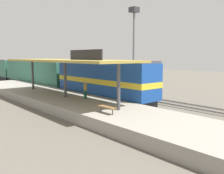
{
  "coord_description": "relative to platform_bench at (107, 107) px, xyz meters",
  "views": [
    {
      "loc": [
        -17.14,
        -21.77,
        5.01
      ],
      "look_at": [
        -1.38,
        -3.5,
        2.0
      ],
      "focal_mm": 39.42,
      "sensor_mm": 36.0,
      "label": 1
    }
  ],
  "objects": [
    {
      "name": "passenger_carriage_front",
      "position": [
        6.0,
        25.96,
        0.97
      ],
      "size": [
        2.9,
        20.0,
        4.24
      ],
      "color": "#28282D",
      "rests_on": "track_near"
    },
    {
      "name": "track_far",
      "position": [
        10.6,
        8.26,
        -1.31
      ],
      "size": [
        3.2,
        110.0,
        0.16
      ],
      "color": "#4E4941",
      "rests_on": "ground"
    },
    {
      "name": "ground_plane",
      "position": [
        8.0,
        8.26,
        -1.34
      ],
      "size": [
        120.0,
        120.0,
        0.0
      ],
      "primitive_type": "plane",
      "color": "#5B564C"
    },
    {
      "name": "platform",
      "position": [
        1.4,
        8.26,
        -0.89
      ],
      "size": [
        6.0,
        44.0,
        0.9
      ],
      "primitive_type": "cube",
      "color": "gray",
      "rests_on": "ground"
    },
    {
      "name": "platform_bench",
      "position": [
        0.0,
        0.0,
        0.0
      ],
      "size": [
        0.44,
        1.7,
        0.5
      ],
      "color": "#333338",
      "rests_on": "platform"
    },
    {
      "name": "locomotive",
      "position": [
        6.0,
        7.96,
        1.07
      ],
      "size": [
        2.93,
        14.43,
        4.44
      ],
      "color": "#28282D",
      "rests_on": "track_near"
    },
    {
      "name": "person_waiting",
      "position": [
        2.4,
        6.17,
        0.51
      ],
      "size": [
        0.34,
        0.34,
        1.71
      ],
      "color": "#23603D",
      "rests_on": "platform"
    },
    {
      "name": "track_near",
      "position": [
        6.0,
        8.26,
        -1.31
      ],
      "size": [
        3.2,
        110.0,
        0.16
      ],
      "color": "#4E4941",
      "rests_on": "ground"
    },
    {
      "name": "light_mast",
      "position": [
        13.8,
        10.76,
        7.05
      ],
      "size": [
        1.1,
        1.1,
        11.7
      ],
      "color": "slate",
      "rests_on": "ground"
    },
    {
      "name": "station_canopy",
      "position": [
        1.4,
        8.17,
        3.19
      ],
      "size": [
        5.2,
        18.0,
        4.7
      ],
      "color": "#47474C",
      "rests_on": "platform"
    }
  ]
}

